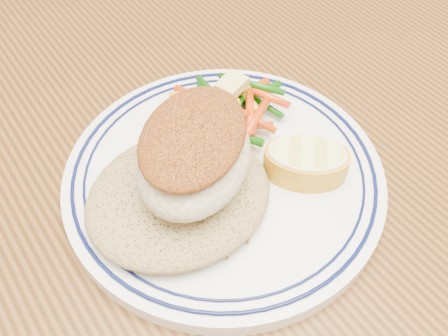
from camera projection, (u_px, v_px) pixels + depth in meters
dining_table at (204, 299)px, 0.45m from camera, size 1.50×0.90×0.75m
plate at (224, 176)px, 0.40m from camera, size 0.26×0.26×0.02m
rice_pilaf at (178, 193)px, 0.37m from camera, size 0.14×0.13×0.03m
fish_fillet at (194, 153)px, 0.35m from camera, size 0.13×0.13×0.05m
vegetable_pile at (228, 109)px, 0.43m from camera, size 0.11×0.10×0.03m
butter_pat at (232, 85)px, 0.42m from camera, size 0.03×0.03×0.01m
lemon_wedge at (306, 161)px, 0.39m from camera, size 0.09×0.09×0.03m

